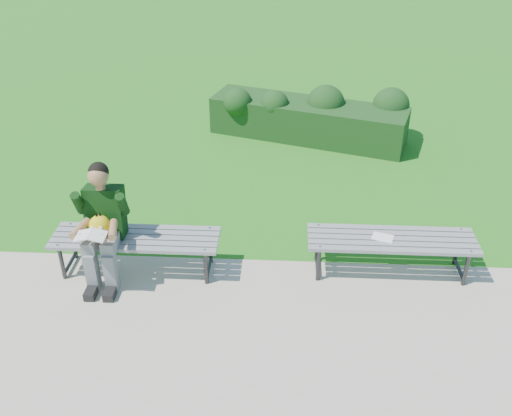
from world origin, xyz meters
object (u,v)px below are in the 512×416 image
(bench_right, at_px, (391,242))
(paper_sheet, at_px, (383,237))
(hedge, at_px, (313,116))
(seated_boy, at_px, (102,221))
(bench_left, at_px, (136,241))

(bench_right, xyz_separation_m, paper_sheet, (-0.10, 0.00, 0.06))
(hedge, bearing_deg, paper_sheet, -80.14)
(seated_boy, bearing_deg, paper_sheet, 4.17)
(hedge, height_order, seated_boy, seated_boy)
(bench_right, height_order, paper_sheet, bench_right)
(hedge, relative_size, bench_right, 1.84)
(seated_boy, bearing_deg, bench_right, 4.03)
(bench_left, distance_m, seated_boy, 0.43)
(bench_right, bearing_deg, seated_boy, -175.97)
(hedge, relative_size, seated_boy, 2.52)
(hedge, relative_size, paper_sheet, 12.75)
(hedge, xyz_separation_m, seated_boy, (-2.33, -3.84, 0.33))
(hedge, xyz_separation_m, bench_left, (-2.03, -3.75, 0.04))
(seated_boy, bearing_deg, hedge, 58.80)
(bench_right, distance_m, seated_boy, 3.08)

